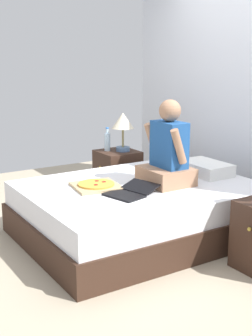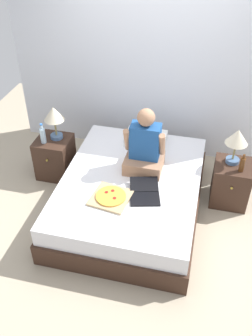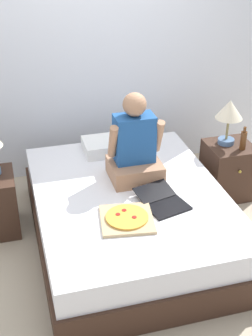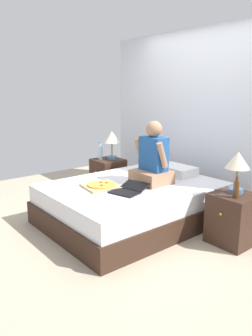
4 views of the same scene
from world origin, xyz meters
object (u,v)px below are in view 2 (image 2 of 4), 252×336
at_px(lamp_on_right_nightstand, 237,139).
at_px(pizza_box, 111,197).
at_px(bed, 131,194).
at_px(water_bottle, 43,135).
at_px(laptop, 145,194).
at_px(nightstand_left, 55,157).
at_px(nightstand_right, 230,183).
at_px(beer_bottle, 242,164).
at_px(lamp_on_left_nightstand, 54,116).
at_px(person_seated, 145,148).

distance_m(lamp_on_right_nightstand, pizza_box, 1.58).
bearing_deg(bed, water_bottle, 163.46).
bearing_deg(water_bottle, laptop, -23.10).
xyz_separation_m(nightstand_left, lamp_on_right_nightstand, (2.27, 0.05, 0.60)).
xyz_separation_m(bed, nightstand_right, (1.15, 0.45, 0.04)).
distance_m(nightstand_left, pizza_box, 1.34).
bearing_deg(beer_bottle, laptop, -149.07).
distance_m(water_bottle, pizza_box, 1.34).
bearing_deg(lamp_on_left_nightstand, lamp_on_right_nightstand, 0.00).
bearing_deg(water_bottle, lamp_on_right_nightstand, 3.41).
height_order(bed, laptop, laptop).
distance_m(water_bottle, lamp_on_right_nightstand, 2.36).
bearing_deg(laptop, bed, 130.20).
xyz_separation_m(water_bottle, nightstand_right, (2.38, 0.09, -0.39)).
relative_size(lamp_on_left_nightstand, beer_bottle, 1.96).
height_order(water_bottle, laptop, water_bottle).
height_order(nightstand_left, beer_bottle, beer_bottle).
relative_size(lamp_on_left_nightstand, person_seated, 0.58).
xyz_separation_m(bed, beer_bottle, (1.22, 0.35, 0.41)).
distance_m(person_seated, pizza_box, 0.72).
bearing_deg(person_seated, bed, -114.42).
height_order(bed, nightstand_right, nightstand_right).
bearing_deg(person_seated, nightstand_right, 11.96).
height_order(nightstand_left, lamp_on_right_nightstand, lamp_on_right_nightstand).
bearing_deg(bed, lamp_on_right_nightstand, 24.29).
bearing_deg(pizza_box, laptop, 21.41).
distance_m(nightstand_left, person_seated, 1.37).
xyz_separation_m(nightstand_left, laptop, (1.36, -0.70, 0.23)).
xyz_separation_m(nightstand_right, laptop, (-0.94, -0.70, 0.23)).
bearing_deg(person_seated, lamp_on_right_nightstand, 14.98).
height_order(nightstand_right, person_seated, person_seated).
bearing_deg(nightstand_right, pizza_box, -146.81).
bearing_deg(bed, pizza_box, -109.25).
height_order(bed, pizza_box, pizza_box).
bearing_deg(nightstand_left, water_bottle, -131.65).
xyz_separation_m(bed, water_bottle, (-1.23, 0.36, 0.43)).
bearing_deg(beer_bottle, bed, -163.77).
bearing_deg(beer_bottle, water_bottle, 179.77).
height_order(bed, lamp_on_left_nightstand, lamp_on_left_nightstand).
relative_size(bed, nightstand_left, 3.80).
distance_m(water_bottle, beer_bottle, 2.45).
relative_size(beer_bottle, pizza_box, 0.51).
relative_size(laptop, pizza_box, 1.06).
xyz_separation_m(beer_bottle, person_seated, (-1.11, -0.12, 0.13)).
height_order(person_seated, pizza_box, person_seated).
distance_m(water_bottle, nightstand_right, 2.41).
height_order(bed, person_seated, person_seated).
bearing_deg(lamp_on_left_nightstand, water_bottle, -130.60).
bearing_deg(lamp_on_right_nightstand, nightstand_left, -178.74).
distance_m(beer_bottle, pizza_box, 1.55).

